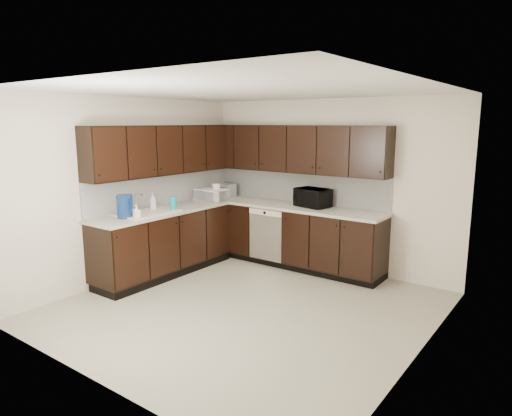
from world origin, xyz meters
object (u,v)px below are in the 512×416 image
at_px(microwave, 312,198).
at_px(storage_bin, 211,195).
at_px(sink, 147,218).
at_px(blue_pitcher, 125,206).
at_px(toaster_oven, 223,190).

relative_size(microwave, storage_bin, 1.09).
height_order(sink, blue_pitcher, blue_pitcher).
height_order(sink, toaster_oven, sink).
relative_size(sink, toaster_oven, 2.35).
distance_m(sink, blue_pitcher, 0.41).
height_order(toaster_oven, storage_bin, toaster_oven).
bearing_deg(microwave, blue_pitcher, -115.33).
bearing_deg(sink, storage_bin, 89.97).
bearing_deg(storage_bin, blue_pitcher, -90.00).
distance_m(microwave, blue_pitcher, 2.64).
height_order(sink, storage_bin, sink).
bearing_deg(sink, blue_pitcher, -89.91).
bearing_deg(blue_pitcher, microwave, 46.68).
xyz_separation_m(microwave, toaster_oven, (-1.64, -0.07, -0.03)).
xyz_separation_m(microwave, storage_bin, (-1.57, -0.45, -0.05)).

